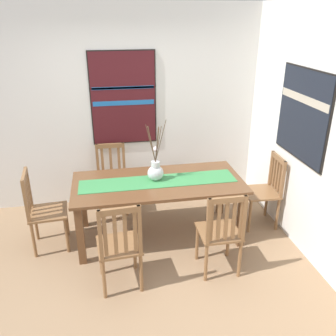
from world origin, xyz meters
name	(u,v)px	position (x,y,z in m)	size (l,w,h in m)	color
ground_plane	(149,276)	(0.00, 0.00, -0.01)	(6.40, 6.40, 0.03)	#8E7051
wall_back	(128,108)	(0.00, 1.86, 1.35)	(6.40, 0.12, 2.70)	silver
wall_side	(331,144)	(1.86, 0.00, 1.35)	(0.12, 6.40, 2.70)	silver
dining_table	(158,189)	(0.23, 0.73, 0.64)	(1.99, 0.93, 0.74)	brown
table_runner	(158,181)	(0.23, 0.73, 0.74)	(1.83, 0.36, 0.01)	#388447
centerpiece_vase	(156,170)	(0.20, 0.78, 0.86)	(0.26, 0.19, 0.70)	silver
chair_0	(221,231)	(0.75, -0.07, 0.50)	(0.42, 0.42, 0.96)	brown
chair_1	(42,209)	(-1.11, 0.74, 0.50)	(0.45, 0.45, 0.96)	brown
chair_2	(112,177)	(-0.29, 1.52, 0.48)	(0.43, 0.43, 0.92)	brown
chair_3	(120,245)	(-0.29, -0.11, 0.50)	(0.45, 0.45, 0.98)	brown
chair_4	(265,189)	(1.61, 0.76, 0.50)	(0.44, 0.44, 0.94)	brown
painting_on_back_wall	(123,98)	(-0.07, 1.79, 1.50)	(0.88, 0.05, 1.25)	black
painting_on_side_wall	(303,115)	(1.79, 0.46, 1.53)	(0.05, 0.99, 0.99)	black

